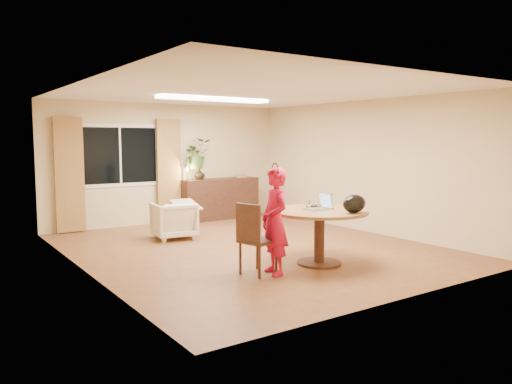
% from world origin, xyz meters
% --- Properties ---
extents(floor, '(6.50, 6.50, 0.00)m').
position_xyz_m(floor, '(0.00, 0.00, 0.00)').
color(floor, brown).
rests_on(floor, ground).
extents(ceiling, '(6.50, 6.50, 0.00)m').
position_xyz_m(ceiling, '(0.00, 0.00, 2.60)').
color(ceiling, white).
rests_on(ceiling, wall_back).
extents(wall_back, '(5.50, 0.00, 5.50)m').
position_xyz_m(wall_back, '(0.00, 3.25, 1.30)').
color(wall_back, beige).
rests_on(wall_back, floor).
extents(wall_left, '(0.00, 6.50, 6.50)m').
position_xyz_m(wall_left, '(-2.75, 0.00, 1.30)').
color(wall_left, beige).
rests_on(wall_left, floor).
extents(wall_right, '(0.00, 6.50, 6.50)m').
position_xyz_m(wall_right, '(2.75, 0.00, 1.30)').
color(wall_right, beige).
rests_on(wall_right, floor).
extents(window, '(1.70, 0.03, 1.30)m').
position_xyz_m(window, '(-1.10, 3.23, 1.50)').
color(window, white).
rests_on(window, wall_back).
extents(curtain_left, '(0.55, 0.08, 2.25)m').
position_xyz_m(curtain_left, '(-2.15, 3.15, 1.15)').
color(curtain_left, brown).
rests_on(curtain_left, wall_back).
extents(curtain_right, '(0.55, 0.08, 2.25)m').
position_xyz_m(curtain_right, '(-0.05, 3.15, 1.15)').
color(curtain_right, brown).
rests_on(curtain_right, wall_back).
extents(ceiling_panel, '(2.20, 0.35, 0.05)m').
position_xyz_m(ceiling_panel, '(0.00, 1.20, 2.57)').
color(ceiling_panel, white).
rests_on(ceiling_panel, ceiling).
extents(dining_table, '(1.41, 1.41, 0.80)m').
position_xyz_m(dining_table, '(0.22, -1.48, 0.63)').
color(dining_table, brown).
rests_on(dining_table, floor).
extents(dining_chair, '(0.56, 0.53, 0.98)m').
position_xyz_m(dining_chair, '(-0.83, -1.42, 0.49)').
color(dining_chair, black).
rests_on(dining_chair, floor).
extents(child, '(0.58, 0.43, 1.46)m').
position_xyz_m(child, '(-0.65, -1.55, 0.73)').
color(child, red).
rests_on(child, floor).
extents(laptop, '(0.40, 0.27, 0.26)m').
position_xyz_m(laptop, '(0.20, -1.43, 0.93)').
color(laptop, '#B7B7BC').
rests_on(laptop, dining_table).
extents(tumbler, '(0.09, 0.09, 0.10)m').
position_xyz_m(tumbler, '(0.27, -1.16, 0.85)').
color(tumbler, white).
rests_on(tumbler, dining_table).
extents(wine_glass, '(0.08, 0.08, 0.20)m').
position_xyz_m(wine_glass, '(0.66, -1.24, 0.91)').
color(wine_glass, white).
rests_on(wine_glass, dining_table).
extents(pot_lid, '(0.25, 0.25, 0.04)m').
position_xyz_m(pot_lid, '(0.43, -1.16, 0.82)').
color(pot_lid, white).
rests_on(pot_lid, dining_table).
extents(handbag, '(0.44, 0.34, 0.26)m').
position_xyz_m(handbag, '(0.42, -1.97, 0.93)').
color(handbag, black).
rests_on(handbag, dining_table).
extents(armchair, '(0.82, 0.84, 0.68)m').
position_xyz_m(armchair, '(-0.73, 1.49, 0.34)').
color(armchair, beige).
rests_on(armchair, floor).
extents(throw, '(0.45, 0.55, 0.03)m').
position_xyz_m(throw, '(-0.49, 1.45, 0.69)').
color(throw, beige).
rests_on(throw, armchair).
extents(sideboard, '(1.87, 0.46, 0.93)m').
position_xyz_m(sideboard, '(1.14, 3.01, 0.47)').
color(sideboard, black).
rests_on(sideboard, floor).
extents(vase, '(0.27, 0.27, 0.25)m').
position_xyz_m(vase, '(0.63, 3.01, 1.06)').
color(vase, black).
rests_on(vase, sideboard).
extents(bouquet, '(0.62, 0.55, 0.66)m').
position_xyz_m(bouquet, '(0.57, 3.01, 1.51)').
color(bouquet, '#2D6D29').
rests_on(bouquet, vase).
extents(book_stack, '(0.22, 0.18, 0.08)m').
position_xyz_m(book_stack, '(1.74, 3.01, 0.98)').
color(book_stack, '#926B4A').
rests_on(book_stack, sideboard).
extents(desk_lamp, '(0.18, 0.18, 0.34)m').
position_xyz_m(desk_lamp, '(0.29, 2.96, 1.11)').
color(desk_lamp, black).
rests_on(desk_lamp, sideboard).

